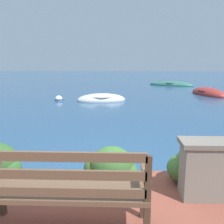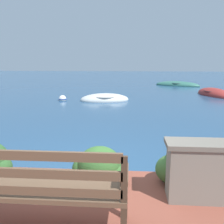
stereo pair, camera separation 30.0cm
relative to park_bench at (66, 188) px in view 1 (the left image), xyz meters
The scene contains 8 objects.
ground_plane 1.64m from the park_bench, 82.57° to the left, with size 80.00×80.00×0.00m.
park_bench is the anchor object (origin of this frame).
hedge_clump_centre 1.17m from the park_bench, 69.15° to the left, with size 0.79×0.57×0.53m.
hedge_clump_right 1.98m from the park_bench, 32.73° to the left, with size 0.88×0.63×0.60m.
rowboat_nearest 9.74m from the park_bench, 92.49° to the left, with size 2.53×1.64×0.63m.
rowboat_mid 13.18m from the park_bench, 65.37° to the left, with size 1.84×2.89×0.73m.
rowboat_far 17.77m from the park_bench, 75.65° to the left, with size 3.47×2.36×0.61m.
mooring_buoy 10.01m from the park_bench, 104.49° to the left, with size 0.41×0.41×0.37m.
Camera 1 is at (0.35, -3.73, 1.96)m, focal length 40.00 mm.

